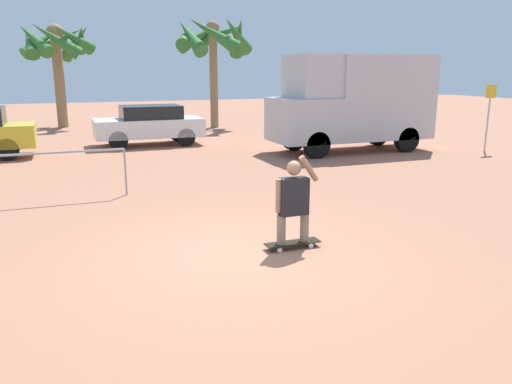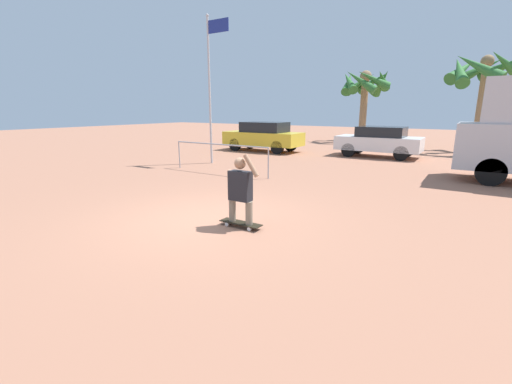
% 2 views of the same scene
% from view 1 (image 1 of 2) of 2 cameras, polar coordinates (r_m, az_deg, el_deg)
% --- Properties ---
extents(ground_plane, '(80.00, 80.00, 0.00)m').
position_cam_1_polar(ground_plane, '(7.72, -2.03, -7.13)').
color(ground_plane, '#A36B51').
extents(skateboard, '(0.90, 0.25, 0.10)m').
position_cam_1_polar(skateboard, '(7.97, 4.21, -5.86)').
color(skateboard, black).
rests_on(skateboard, ground_plane).
extents(person_skateboarder, '(0.73, 0.23, 1.39)m').
position_cam_1_polar(person_skateboarder, '(7.76, 4.30, -0.68)').
color(person_skateboarder, gray).
rests_on(person_skateboarder, skateboard).
extents(camper_van, '(5.61, 2.01, 3.25)m').
position_cam_1_polar(camper_van, '(17.69, 11.24, 10.26)').
color(camper_van, black).
rests_on(camper_van, ground_plane).
extents(parked_car_white, '(3.94, 1.79, 1.48)m').
position_cam_1_polar(parked_car_white, '(19.28, -12.10, 7.60)').
color(parked_car_white, black).
rests_on(parked_car_white, ground_plane).
extents(palm_tree_near_van, '(3.95, 4.01, 5.31)m').
position_cam_1_polar(palm_tree_near_van, '(24.91, -4.99, 17.09)').
color(palm_tree_near_van, '#8E704C').
rests_on(palm_tree_near_van, ground_plane).
extents(palm_tree_center_background, '(3.74, 3.76, 5.06)m').
position_cam_1_polar(palm_tree_center_background, '(26.64, -21.80, 15.41)').
color(palm_tree_center_background, '#8E704C').
rests_on(palm_tree_center_background, ground_plane).
extents(street_sign, '(0.44, 0.06, 2.28)m').
position_cam_1_polar(street_sign, '(18.96, 25.09, 8.60)').
color(street_sign, '#B7B7BC').
rests_on(street_sign, ground_plane).
extents(plaza_railing_segment, '(4.17, 0.05, 1.08)m').
position_cam_1_polar(plaza_railing_segment, '(11.48, -25.10, 3.18)').
color(plaza_railing_segment, '#99999E').
rests_on(plaza_railing_segment, ground_plane).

